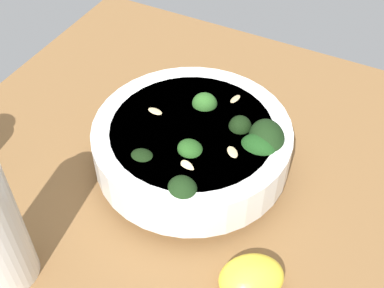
% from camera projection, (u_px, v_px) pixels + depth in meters
% --- Properties ---
extents(ground_plane, '(0.57, 0.57, 0.04)m').
position_uv_depth(ground_plane, '(176.00, 166.00, 0.63)').
color(ground_plane, brown).
extents(bowl_of_broccoli, '(0.22, 0.22, 0.09)m').
position_uv_depth(bowl_of_broccoli, '(195.00, 144.00, 0.57)').
color(bowl_of_broccoli, white).
rests_on(bowl_of_broccoli, ground_plane).
extents(lemon_wedge, '(0.08, 0.08, 0.04)m').
position_uv_depth(lemon_wedge, '(251.00, 278.00, 0.48)').
color(lemon_wedge, yellow).
rests_on(lemon_wedge, ground_plane).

